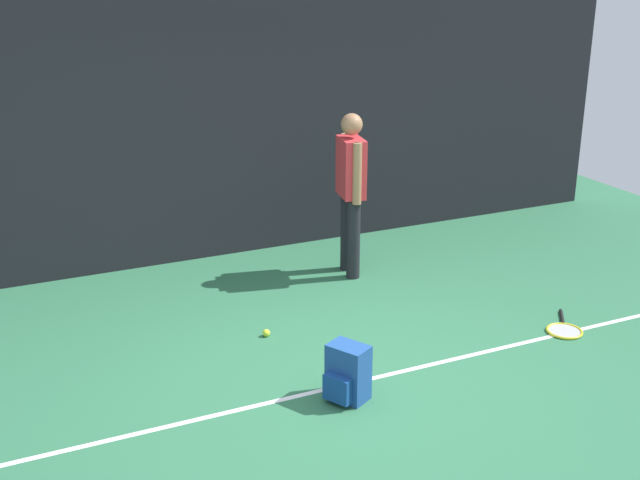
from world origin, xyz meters
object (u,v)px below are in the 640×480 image
tennis_player (351,185)px  backpack (347,374)px  tennis_racket (564,330)px  tennis_ball_near_player (266,333)px

tennis_player → backpack: 2.66m
tennis_racket → backpack: 2.31m
tennis_racket → tennis_player: bearing=-114.9°
tennis_racket → tennis_ball_near_player: tennis_ball_near_player is taller
tennis_player → backpack: size_ratio=3.86×
backpack → tennis_ball_near_player: (-0.18, 1.24, -0.18)m
tennis_player → tennis_ball_near_player: bearing=-41.5°
tennis_player → backpack: (-1.16, -2.27, -0.76)m
tennis_racket → tennis_ball_near_player: (-2.47, 1.01, 0.02)m
backpack → tennis_ball_near_player: 1.26m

